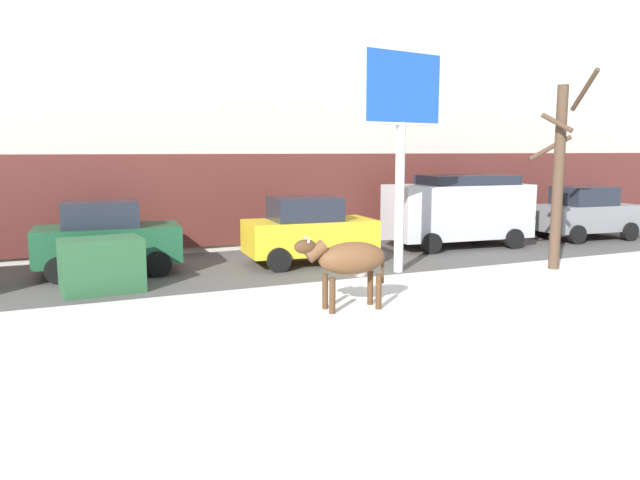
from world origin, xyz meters
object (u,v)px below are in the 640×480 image
Objects in this scene: cow_brown at (349,260)px; car_yellow_hatchback at (309,231)px; billboard at (402,101)px; car_silver_van at (459,209)px; car_grey_hatchback at (585,213)px; pedestrian_near_billboard at (134,225)px; pedestrian_by_cars at (284,218)px; car_darkgreen_hatchback at (106,238)px; bare_tree_left_lot at (559,171)px; dumpster at (102,265)px.

car_yellow_hatchback reaches higher than cow_brown.
cow_brown is 5.24m from billboard.
car_grey_hatchback is at bearing -4.56° from car_silver_van.
car_grey_hatchback reaches higher than cow_brown.
pedestrian_near_billboard is 4.85m from pedestrian_by_cars.
car_darkgreen_hatchback reaches higher than pedestrian_near_billboard.
billboard is 10.01m from car_grey_hatchback.
pedestrian_near_billboard is (-5.80, 5.79, -3.43)m from billboard.
billboard is 4.27m from car_yellow_hatchback.
pedestrian_near_billboard is (-9.76, 2.96, -0.36)m from car_silver_van.
cow_brown is 1.11× the size of pedestrian_by_cars.
pedestrian_by_cars is 8.81m from bare_tree_left_lot.
car_grey_hatchback reaches higher than dumpster.
pedestrian_by_cars is at bearing 38.96° from dumpster.
billboard is 1.54× the size of car_grey_hatchback.
cow_brown is 9.11m from pedestrian_near_billboard.
car_darkgreen_hatchback reaches higher than cow_brown.
bare_tree_left_lot reaches higher than pedestrian_by_cars.
car_yellow_hatchback is 5.66m from dumpster.
car_darkgreen_hatchback is 1.00× the size of car_yellow_hatchback.
dumpster is (-6.23, -5.04, -0.28)m from pedestrian_by_cars.
car_grey_hatchback is 16.37m from dumpster.
car_grey_hatchback is 6.51m from bare_tree_left_lot.
bare_tree_left_lot is at bearing -89.18° from car_silver_van.
billboard is at bearing 162.16° from bare_tree_left_lot.
cow_brown is at bearing -71.38° from pedestrian_near_billboard.
car_grey_hatchback is 2.09× the size of pedestrian_by_cars.
car_silver_van is 2.74× the size of pedestrian_near_billboard.
cow_brown is 13.10m from car_grey_hatchback.
pedestrian_near_billboard is at bearing 180.00° from pedestrian_by_cars.
pedestrian_near_billboard is 0.34× the size of bare_tree_left_lot.
dumpster is (-7.18, 0.75, -3.71)m from billboard.
pedestrian_near_billboard is at bearing 135.06° from billboard.
dumpster is at bearing -167.27° from car_yellow_hatchback.
car_yellow_hatchback is 0.77× the size of car_silver_van.
pedestrian_near_billboard is (-2.91, 8.64, -0.11)m from cow_brown.
cow_brown is at bearing -167.32° from bare_tree_left_lot.
bare_tree_left_lot is (9.82, -7.08, 1.70)m from pedestrian_near_billboard.
billboard is at bearing 44.57° from cow_brown.
pedestrian_by_cars is 1.02× the size of dumpster.
bare_tree_left_lot is (4.97, -7.08, 1.70)m from pedestrian_by_cars.
cow_brown is at bearing -102.68° from pedestrian_by_cars.
billboard is at bearing -144.48° from car_silver_van.
billboard is 4.56m from bare_tree_left_lot.
dumpster is at bearing -105.28° from pedestrian_near_billboard.
billboard is at bearing -50.12° from car_yellow_hatchback.
car_grey_hatchback is at bearing 14.85° from billboard.
car_darkgreen_hatchback reaches higher than dumpster.
bare_tree_left_lot is at bearing -17.84° from billboard.
dumpster is at bearing -169.45° from car_silver_van.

